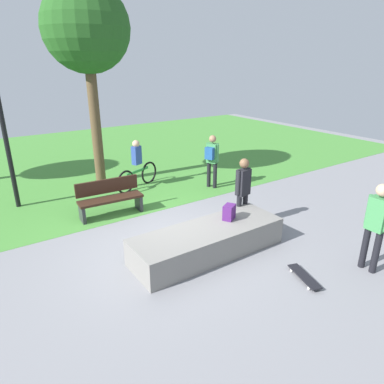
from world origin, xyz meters
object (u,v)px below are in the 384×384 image
object	(u,v)px
skateboard_by_ledge	(304,276)
tree_broad_elm	(86,30)
concrete_ledge	(208,241)
park_bench_far_right	(110,197)
cyclist_on_bicycle	(137,168)
backpack_on_ledge	(229,212)
skater_performing_trick	(376,221)
pedestrian_with_backpack	(212,157)
skater_watching	(243,188)

from	to	relation	value
skateboard_by_ledge	tree_broad_elm	distance (m)	8.54
tree_broad_elm	concrete_ledge	bearing A→B (deg)	-87.68
park_bench_far_right	cyclist_on_bicycle	xyz separation A→B (m)	(1.48, 1.46, 0.15)
concrete_ledge	skateboard_by_ledge	size ratio (longest dim) A/B	3.89
concrete_ledge	backpack_on_ledge	bearing A→B (deg)	9.70
skater_performing_trick	pedestrian_with_backpack	bearing A→B (deg)	86.61
tree_broad_elm	pedestrian_with_backpack	world-z (taller)	tree_broad_elm
skater_performing_trick	cyclist_on_bicycle	world-z (taller)	skater_performing_trick
skater_watching	cyclist_on_bicycle	distance (m)	3.95
skater_performing_trick	pedestrian_with_backpack	size ratio (longest dim) A/B	1.05
cyclist_on_bicycle	skateboard_by_ledge	bearing A→B (deg)	-87.06
pedestrian_with_backpack	cyclist_on_bicycle	world-z (taller)	pedestrian_with_backpack
skateboard_by_ledge	tree_broad_elm	size ratio (longest dim) A/B	0.14
skateboard_by_ledge	tree_broad_elm	world-z (taller)	tree_broad_elm
park_bench_far_right	backpack_on_ledge	bearing A→B (deg)	-61.40
park_bench_far_right	pedestrian_with_backpack	bearing A→B (deg)	2.94
concrete_ledge	park_bench_far_right	xyz separation A→B (m)	(-0.91, 2.93, 0.20)
skater_watching	tree_broad_elm	distance (m)	6.29
backpack_on_ledge	park_bench_far_right	xyz separation A→B (m)	(-1.54, 2.82, -0.24)
backpack_on_ledge	tree_broad_elm	xyz separation A→B (m)	(-0.85, 5.39, 3.77)
skater_watching	skater_performing_trick	bearing A→B (deg)	-74.63
skater_watching	skateboard_by_ledge	bearing A→B (deg)	-102.64
skater_watching	cyclist_on_bicycle	world-z (taller)	skater_watching
skater_performing_trick	skater_watching	distance (m)	2.81
skater_watching	tree_broad_elm	bearing A→B (deg)	107.99
skateboard_by_ledge	pedestrian_with_backpack	xyz separation A→B (m)	(1.56, 4.82, 0.91)
concrete_ledge	skater_watching	size ratio (longest dim) A/B	1.92
skateboard_by_ledge	tree_broad_elm	xyz separation A→B (m)	(-1.10, 7.22, 4.43)
backpack_on_ledge	skater_performing_trick	distance (m)	2.74
concrete_ledge	cyclist_on_bicycle	xyz separation A→B (m)	(0.57, 4.39, 0.35)
pedestrian_with_backpack	tree_broad_elm	bearing A→B (deg)	138.04
skateboard_by_ledge	cyclist_on_bicycle	xyz separation A→B (m)	(-0.31, 6.11, 0.57)
park_bench_far_right	skateboard_by_ledge	bearing A→B (deg)	-68.91
skater_performing_trick	park_bench_far_right	size ratio (longest dim) A/B	1.05
park_bench_far_right	skater_watching	bearing A→B (deg)	-46.08
park_bench_far_right	cyclist_on_bicycle	size ratio (longest dim) A/B	0.96
skater_performing_trick	skater_watching	size ratio (longest dim) A/B	1.03
backpack_on_ledge	skateboard_by_ledge	size ratio (longest dim) A/B	0.39
backpack_on_ledge	tree_broad_elm	world-z (taller)	tree_broad_elm
skater_performing_trick	tree_broad_elm	xyz separation A→B (m)	(-2.35, 7.66, 3.49)
concrete_ledge	skater_watching	bearing A→B (deg)	21.26
skateboard_by_ledge	backpack_on_ledge	bearing A→B (deg)	97.95
skater_watching	backpack_on_ledge	bearing A→B (deg)	-150.41
park_bench_far_right	cyclist_on_bicycle	distance (m)	2.09
skater_performing_trick	cyclist_on_bicycle	bearing A→B (deg)	103.42
park_bench_far_right	skater_performing_trick	bearing A→B (deg)	-59.15
backpack_on_ledge	skater_performing_trick	bearing A→B (deg)	-85.60
park_bench_far_right	tree_broad_elm	world-z (taller)	tree_broad_elm
backpack_on_ledge	park_bench_far_right	bearing A→B (deg)	89.50
skater_performing_trick	tree_broad_elm	distance (m)	8.74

